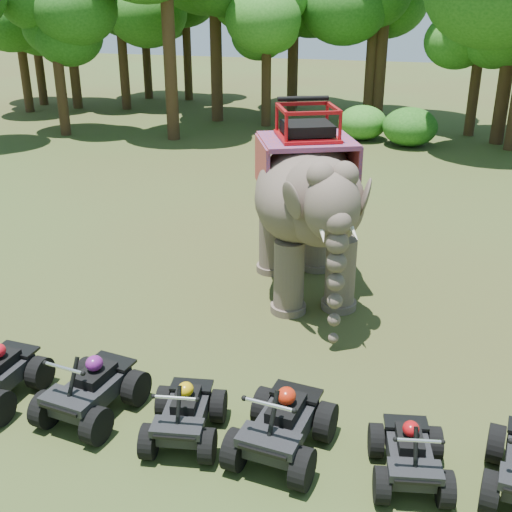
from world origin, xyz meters
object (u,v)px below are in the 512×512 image
object	(u,v)px
atv_3	(282,417)
atv_4	(411,448)
atv_2	(184,407)
elephant	(306,201)
atv_1	(90,382)

from	to	relation	value
atv_3	atv_4	bearing A→B (deg)	5.53
atv_2	atv_4	size ratio (longest dim) A/B	1.04
atv_2	atv_3	world-z (taller)	atv_3
elephant	atv_3	world-z (taller)	elephant
elephant	atv_4	distance (m)	6.91
elephant	atv_3	xyz separation A→B (m)	(0.80, -6.01, -1.58)
atv_4	atv_1	bearing A→B (deg)	167.91
atv_3	elephant	bearing A→B (deg)	105.47
atv_1	atv_4	size ratio (longest dim) A/B	1.16
atv_1	atv_4	xyz separation A→B (m)	(5.38, -0.22, -0.09)
atv_2	atv_3	bearing A→B (deg)	-6.53
elephant	atv_4	size ratio (longest dim) A/B	3.53
atv_1	atv_2	distance (m)	1.79
atv_4	atv_2	bearing A→B (deg)	169.67
atv_1	atv_3	xyz separation A→B (m)	(3.40, -0.14, 0.02)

